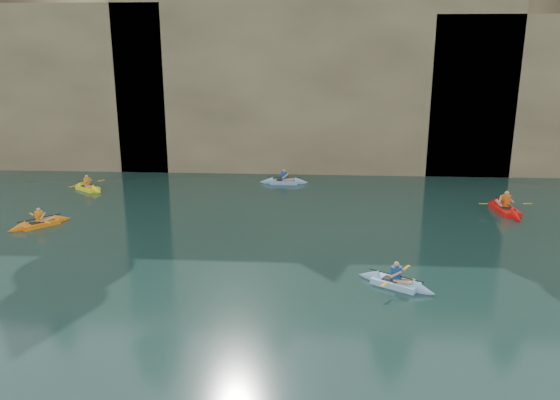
{
  "coord_description": "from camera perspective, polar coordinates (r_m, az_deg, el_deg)",
  "views": [
    {
      "loc": [
        2.25,
        -11.68,
        7.51
      ],
      "look_at": [
        1.18,
        4.59,
        3.0
      ],
      "focal_mm": 35.0,
      "sensor_mm": 36.0,
      "label": 1
    }
  ],
  "objects": [
    {
      "name": "sea_cave_west",
      "position": [
        39.64,
        -27.16,
        5.78
      ],
      "size": [
        4.5,
        1.0,
        4.0
      ],
      "primitive_type": "cube",
      "color": "black",
      "rests_on": "ground"
    },
    {
      "name": "kayaker_orange",
      "position": [
        26.2,
        -23.79,
        -2.25
      ],
      "size": [
        2.3,
        2.5,
        1.05
      ],
      "rotation": [
        0.0,
        0.0,
        0.85
      ],
      "color": "orange",
      "rests_on": "ground"
    },
    {
      "name": "kayaker_ltblue_near",
      "position": [
        18.49,
        11.97,
        -8.41
      ],
      "size": [
        2.63,
        1.99,
        1.06
      ],
      "rotation": [
        0.0,
        0.0,
        -0.56
      ],
      "color": "#95C6FA",
      "rests_on": "ground"
    },
    {
      "name": "kayaker_red_far",
      "position": [
        28.15,
        22.46,
        -0.87
      ],
      "size": [
        2.53,
        3.56,
        1.29
      ],
      "rotation": [
        0.0,
        0.0,
        1.65
      ],
      "color": "red",
      "rests_on": "ground"
    },
    {
      "name": "kayaker_ltblue_mid",
      "position": [
        31.57,
        0.41,
        1.95
      ],
      "size": [
        2.82,
        2.13,
        1.06
      ],
      "rotation": [
        0.0,
        0.0,
        0.02
      ],
      "color": "#7EA5D4",
      "rests_on": "ground"
    },
    {
      "name": "cliff_slab_center",
      "position": [
        34.33,
        3.42,
        12.42
      ],
      "size": [
        24.0,
        2.4,
        11.4
      ],
      "primitive_type": "cube",
      "color": "#98855C",
      "rests_on": "ground"
    },
    {
      "name": "sea_cave_center",
      "position": [
        34.71,
        -6.7,
        5.56
      ],
      "size": [
        3.5,
        1.0,
        3.2
      ],
      "primitive_type": "cube",
      "color": "black",
      "rests_on": "ground"
    },
    {
      "name": "ground",
      "position": [
        14.07,
        -6.3,
        -16.91
      ],
      "size": [
        160.0,
        160.0,
        0.0
      ],
      "primitive_type": "plane",
      "color": "black",
      "rests_on": "ground"
    },
    {
      "name": "cliff",
      "position": [
        41.77,
        0.69,
        13.4
      ],
      "size": [
        70.0,
        16.0,
        12.0
      ],
      "primitive_type": "cube",
      "color": "tan",
      "rests_on": "ground"
    },
    {
      "name": "kayaker_yellow",
      "position": [
        31.94,
        -19.46,
        1.22
      ],
      "size": [
        2.48,
        2.05,
        1.06
      ],
      "rotation": [
        0.0,
        0.0,
        -0.63
      ],
      "color": "#FFFD15",
      "rests_on": "ground"
    },
    {
      "name": "sea_cave_east",
      "position": [
        34.91,
        16.64,
        6.16
      ],
      "size": [
        5.0,
        1.0,
        4.5
      ],
      "primitive_type": "cube",
      "color": "black",
      "rests_on": "ground"
    }
  ]
}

